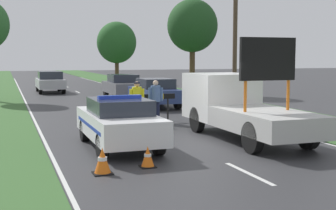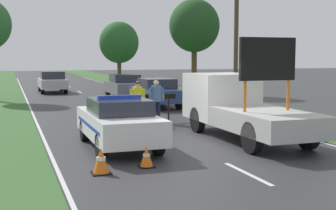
{
  "view_description": "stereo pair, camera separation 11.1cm",
  "coord_description": "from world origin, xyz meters",
  "px_view_note": "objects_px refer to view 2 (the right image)",
  "views": [
    {
      "loc": [
        -5.19,
        -12.84,
        2.65
      ],
      "look_at": [
        -0.23,
        1.37,
        1.1
      ],
      "focal_mm": 50.0,
      "sensor_mm": 36.0,
      "label": 1
    },
    {
      "loc": [
        -5.09,
        -12.87,
        2.65
      ],
      "look_at": [
        -0.23,
        1.37,
        1.1
      ],
      "focal_mm": 50.0,
      "sensor_mm": 36.0,
      "label": 2
    }
  ],
  "objects_px": {
    "work_truck": "(238,105)",
    "roadside_tree_mid_left": "(194,26)",
    "pedestrian_civilian": "(156,98)",
    "queued_car_hatch_blue": "(156,92)",
    "police_car": "(118,122)",
    "queued_car_sedan_silver": "(52,82)",
    "utility_pole": "(236,33)",
    "traffic_cone_centre_front": "(146,157)",
    "traffic_cone_near_police": "(101,161)",
    "roadside_tree_near_left": "(119,43)",
    "queued_car_suv_grey": "(124,86)",
    "road_barrier": "(141,99)",
    "police_officer": "(138,99)"
  },
  "relations": [
    {
      "from": "work_truck",
      "to": "roadside_tree_mid_left",
      "type": "xyz_separation_m",
      "value": [
        5.31,
        16.96,
        3.75
      ]
    },
    {
      "from": "pedestrian_civilian",
      "to": "queued_car_hatch_blue",
      "type": "height_order",
      "value": "pedestrian_civilian"
    },
    {
      "from": "work_truck",
      "to": "police_car",
      "type": "bearing_deg",
      "value": 5.33
    },
    {
      "from": "police_car",
      "to": "queued_car_sedan_silver",
      "type": "bearing_deg",
      "value": 84.97
    },
    {
      "from": "pedestrian_civilian",
      "to": "utility_pole",
      "type": "distance_m",
      "value": 5.15
    },
    {
      "from": "traffic_cone_centre_front",
      "to": "queued_car_sedan_silver",
      "type": "relative_size",
      "value": 0.11
    },
    {
      "from": "traffic_cone_near_police",
      "to": "traffic_cone_centre_front",
      "type": "bearing_deg",
      "value": 13.5
    },
    {
      "from": "roadside_tree_near_left",
      "to": "utility_pole",
      "type": "distance_m",
      "value": 27.22
    },
    {
      "from": "traffic_cone_centre_front",
      "to": "queued_car_suv_grey",
      "type": "xyz_separation_m",
      "value": [
        3.94,
        18.6,
        0.55
      ]
    },
    {
      "from": "queued_car_sedan_silver",
      "to": "roadside_tree_mid_left",
      "type": "height_order",
      "value": "roadside_tree_mid_left"
    },
    {
      "from": "work_truck",
      "to": "queued_car_hatch_blue",
      "type": "distance_m",
      "value": 9.68
    },
    {
      "from": "pedestrian_civilian",
      "to": "traffic_cone_centre_front",
      "type": "xyz_separation_m",
      "value": [
        -2.52,
        -7.25,
        -0.76
      ]
    },
    {
      "from": "road_barrier",
      "to": "police_car",
      "type": "bearing_deg",
      "value": -106.2
    },
    {
      "from": "traffic_cone_centre_front",
      "to": "pedestrian_civilian",
      "type": "bearing_deg",
      "value": 70.79
    },
    {
      "from": "queued_car_hatch_blue",
      "to": "roadside_tree_mid_left",
      "type": "distance_m",
      "value": 9.75
    },
    {
      "from": "queued_car_suv_grey",
      "to": "queued_car_sedan_silver",
      "type": "bearing_deg",
      "value": -58.84
    },
    {
      "from": "traffic_cone_centre_front",
      "to": "work_truck",
      "type": "bearing_deg",
      "value": 38.19
    },
    {
      "from": "traffic_cone_near_police",
      "to": "road_barrier",
      "type": "bearing_deg",
      "value": 68.34
    },
    {
      "from": "roadside_tree_near_left",
      "to": "police_car",
      "type": "bearing_deg",
      "value": -102.98
    },
    {
      "from": "police_officer",
      "to": "roadside_tree_mid_left",
      "type": "xyz_separation_m",
      "value": [
        7.68,
        13.04,
        3.8
      ]
    },
    {
      "from": "traffic_cone_centre_front",
      "to": "queued_car_hatch_blue",
      "type": "bearing_deg",
      "value": 71.56
    },
    {
      "from": "road_barrier",
      "to": "pedestrian_civilian",
      "type": "xyz_separation_m",
      "value": [
        0.54,
        -0.39,
        0.07
      ]
    },
    {
      "from": "police_officer",
      "to": "pedestrian_civilian",
      "type": "height_order",
      "value": "pedestrian_civilian"
    },
    {
      "from": "work_truck",
      "to": "road_barrier",
      "type": "height_order",
      "value": "work_truck"
    },
    {
      "from": "police_car",
      "to": "utility_pole",
      "type": "height_order",
      "value": "utility_pole"
    },
    {
      "from": "roadside_tree_near_left",
      "to": "roadside_tree_mid_left",
      "type": "distance_m",
      "value": 15.68
    },
    {
      "from": "queued_car_hatch_blue",
      "to": "queued_car_suv_grey",
      "type": "height_order",
      "value": "queued_car_suv_grey"
    },
    {
      "from": "traffic_cone_near_police",
      "to": "roadside_tree_near_left",
      "type": "height_order",
      "value": "roadside_tree_near_left"
    },
    {
      "from": "police_officer",
      "to": "pedestrian_civilian",
      "type": "distance_m",
      "value": 0.82
    },
    {
      "from": "police_officer",
      "to": "roadside_tree_near_left",
      "type": "bearing_deg",
      "value": -84.28
    },
    {
      "from": "traffic_cone_near_police",
      "to": "queued_car_sedan_silver",
      "type": "relative_size",
      "value": 0.13
    },
    {
      "from": "road_barrier",
      "to": "pedestrian_civilian",
      "type": "distance_m",
      "value": 0.67
    },
    {
      "from": "traffic_cone_centre_front",
      "to": "utility_pole",
      "type": "xyz_separation_m",
      "value": [
        6.71,
        8.52,
        3.47
      ]
    },
    {
      "from": "road_barrier",
      "to": "queued_car_sedan_silver",
      "type": "xyz_separation_m",
      "value": [
        -1.99,
        17.49,
        -0.12
      ]
    },
    {
      "from": "work_truck",
      "to": "pedestrian_civilian",
      "type": "bearing_deg",
      "value": -71.47
    },
    {
      "from": "police_officer",
      "to": "roadside_tree_mid_left",
      "type": "bearing_deg",
      "value": -103.24
    },
    {
      "from": "police_car",
      "to": "traffic_cone_near_police",
      "type": "bearing_deg",
      "value": -115.07
    },
    {
      "from": "police_car",
      "to": "queued_car_hatch_blue",
      "type": "distance_m",
      "value": 11.16
    },
    {
      "from": "police_car",
      "to": "queued_car_sedan_silver",
      "type": "height_order",
      "value": "queued_car_sedan_silver"
    },
    {
      "from": "traffic_cone_near_police",
      "to": "queued_car_hatch_blue",
      "type": "relative_size",
      "value": 0.14
    },
    {
      "from": "work_truck",
      "to": "pedestrian_civilian",
      "type": "height_order",
      "value": "work_truck"
    },
    {
      "from": "queued_car_suv_grey",
      "to": "utility_pole",
      "type": "relative_size",
      "value": 0.6
    },
    {
      "from": "work_truck",
      "to": "queued_car_hatch_blue",
      "type": "bearing_deg",
      "value": -93.91
    },
    {
      "from": "pedestrian_civilian",
      "to": "roadside_tree_mid_left",
      "type": "distance_m",
      "value": 15.12
    },
    {
      "from": "police_officer",
      "to": "roadside_tree_near_left",
      "type": "height_order",
      "value": "roadside_tree_near_left"
    },
    {
      "from": "roadside_tree_mid_left",
      "to": "queued_car_suv_grey",
      "type": "bearing_deg",
      "value": -163.93
    },
    {
      "from": "road_barrier",
      "to": "police_officer",
      "type": "xyz_separation_m",
      "value": [
        -0.27,
        -0.5,
        0.06
      ]
    },
    {
      "from": "pedestrian_civilian",
      "to": "roadside_tree_near_left",
      "type": "xyz_separation_m",
      "value": [
        5.02,
        28.48,
        3.06
      ]
    },
    {
      "from": "police_car",
      "to": "roadside_tree_mid_left",
      "type": "bearing_deg",
      "value": 56.8
    },
    {
      "from": "work_truck",
      "to": "traffic_cone_near_police",
      "type": "height_order",
      "value": "work_truck"
    }
  ]
}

